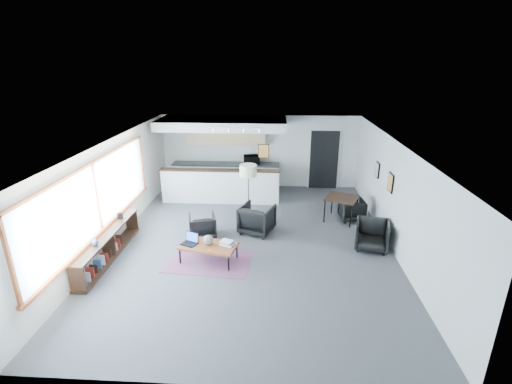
# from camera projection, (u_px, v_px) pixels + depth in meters

# --- Properties ---
(room) EXTENTS (7.02, 9.02, 2.62)m
(room) POSITION_uv_depth(u_px,v_px,m) (251.00, 195.00, 9.14)
(room) COLOR #4A4A4C
(room) RESTS_ON ground
(window) EXTENTS (0.10, 5.95, 1.66)m
(window) POSITION_uv_depth(u_px,v_px,m) (97.00, 199.00, 8.44)
(window) COLOR #8CBFFF
(window) RESTS_ON room
(console) EXTENTS (0.35, 3.00, 0.80)m
(console) POSITION_uv_depth(u_px,v_px,m) (108.00, 246.00, 8.67)
(console) COLOR #311C11
(console) RESTS_ON floor
(kitchenette) EXTENTS (4.20, 1.96, 2.60)m
(kitchenette) POSITION_uv_depth(u_px,v_px,m) (224.00, 154.00, 12.66)
(kitchenette) COLOR white
(kitchenette) RESTS_ON floor
(doorway) EXTENTS (1.10, 0.12, 2.15)m
(doorway) POSITION_uv_depth(u_px,v_px,m) (324.00, 159.00, 13.25)
(doorway) COLOR black
(doorway) RESTS_ON room
(track_light) EXTENTS (1.60, 0.07, 0.15)m
(track_light) POSITION_uv_depth(u_px,v_px,m) (236.00, 129.00, 10.82)
(track_light) COLOR silver
(track_light) RESTS_ON room
(wall_art_lower) EXTENTS (0.03, 0.38, 0.48)m
(wall_art_lower) POSITION_uv_depth(u_px,v_px,m) (391.00, 183.00, 9.25)
(wall_art_lower) COLOR black
(wall_art_lower) RESTS_ON room
(wall_art_upper) EXTENTS (0.03, 0.34, 0.44)m
(wall_art_upper) POSITION_uv_depth(u_px,v_px,m) (377.00, 170.00, 10.48)
(wall_art_upper) COLOR black
(wall_art_upper) RESTS_ON room
(kilim_rug) EXTENTS (2.05, 1.49, 0.01)m
(kilim_rug) POSITION_uv_depth(u_px,v_px,m) (209.00, 260.00, 8.69)
(kilim_rug) COLOR #673753
(kilim_rug) RESTS_ON floor
(coffee_table) EXTENTS (1.39, 0.94, 0.42)m
(coffee_table) POSITION_uv_depth(u_px,v_px,m) (209.00, 246.00, 8.56)
(coffee_table) COLOR brown
(coffee_table) RESTS_ON floor
(laptop) EXTENTS (0.43, 0.40, 0.25)m
(laptop) POSITION_uv_depth(u_px,v_px,m) (191.00, 240.00, 8.60)
(laptop) COLOR black
(laptop) RESTS_ON coffee_table
(ceramic_pot) EXTENTS (0.23, 0.23, 0.23)m
(ceramic_pot) POSITION_uv_depth(u_px,v_px,m) (208.00, 240.00, 8.53)
(ceramic_pot) COLOR gray
(ceramic_pot) RESTS_ON coffee_table
(book_stack) EXTENTS (0.39, 0.36, 0.10)m
(book_stack) POSITION_uv_depth(u_px,v_px,m) (227.00, 243.00, 8.56)
(book_stack) COLOR silver
(book_stack) RESTS_ON coffee_table
(coaster) EXTENTS (0.12, 0.12, 0.01)m
(coaster) POSITION_uv_depth(u_px,v_px,m) (210.00, 250.00, 8.30)
(coaster) COLOR #E5590C
(coaster) RESTS_ON coffee_table
(armchair_left) EXTENTS (0.82, 0.79, 0.69)m
(armchair_left) POSITION_uv_depth(u_px,v_px,m) (202.00, 225.00, 9.74)
(armchair_left) COLOR black
(armchair_left) RESTS_ON floor
(armchair_right) EXTENTS (1.04, 1.01, 0.85)m
(armchair_right) POSITION_uv_depth(u_px,v_px,m) (257.00, 218.00, 9.99)
(armchair_right) COLOR black
(armchair_right) RESTS_ON floor
(floor_lamp) EXTENTS (0.56, 0.56, 1.69)m
(floor_lamp) POSITION_uv_depth(u_px,v_px,m) (248.00, 173.00, 10.33)
(floor_lamp) COLOR black
(floor_lamp) RESTS_ON floor
(dining_table) EXTENTS (1.12, 1.12, 0.71)m
(dining_table) POSITION_uv_depth(u_px,v_px,m) (342.00, 199.00, 10.65)
(dining_table) COLOR #311C11
(dining_table) RESTS_ON floor
(dining_chair_near) EXTENTS (0.78, 0.75, 0.68)m
(dining_chair_near) POSITION_uv_depth(u_px,v_px,m) (372.00, 236.00, 9.15)
(dining_chair_near) COLOR black
(dining_chair_near) RESTS_ON floor
(dining_chair_far) EXTENTS (0.61, 0.58, 0.59)m
(dining_chair_far) POSITION_uv_depth(u_px,v_px,m) (352.00, 210.00, 10.81)
(dining_chair_far) COLOR black
(dining_chair_far) RESTS_ON floor
(microwave) EXTENTS (0.60, 0.39, 0.38)m
(microwave) POSITION_uv_depth(u_px,v_px,m) (252.00, 159.00, 13.12)
(microwave) COLOR black
(microwave) RESTS_ON kitchenette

